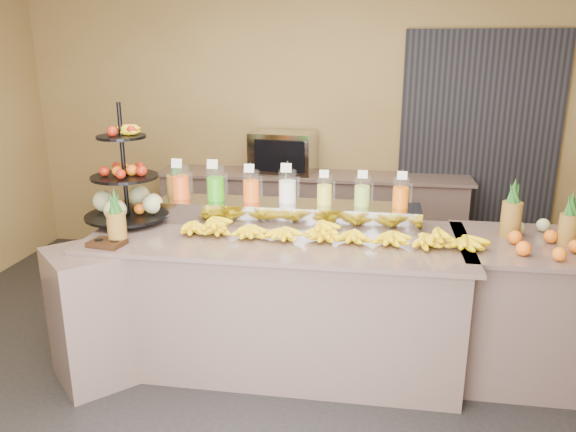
% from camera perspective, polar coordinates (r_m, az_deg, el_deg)
% --- Properties ---
extents(ground, '(6.00, 6.00, 0.00)m').
position_cam_1_polar(ground, '(3.88, -1.72, -16.54)').
color(ground, black).
rests_on(ground, ground).
extents(room_envelope, '(6.04, 5.02, 2.82)m').
position_cam_1_polar(room_envelope, '(4.00, 2.87, 13.09)').
color(room_envelope, olive).
rests_on(room_envelope, ground).
extents(buffet_counter, '(2.75, 1.25, 0.93)m').
position_cam_1_polar(buffet_counter, '(3.90, -2.76, -8.56)').
color(buffet_counter, '#A27E75').
rests_on(buffet_counter, ground).
extents(right_counter, '(1.08, 0.88, 0.93)m').
position_cam_1_polar(right_counter, '(4.10, 23.73, -8.69)').
color(right_counter, '#A27E75').
rests_on(right_counter, ground).
extents(back_ledge, '(3.10, 0.55, 0.93)m').
position_cam_1_polar(back_ledge, '(5.72, 2.40, -0.20)').
color(back_ledge, '#A27E75').
rests_on(back_ledge, ground).
extents(pitcher_tray, '(1.85, 0.30, 0.15)m').
position_cam_1_polar(pitcher_tray, '(3.98, -0.05, 0.32)').
color(pitcher_tray, gray).
rests_on(pitcher_tray, buffet_counter).
extents(juice_pitcher_orange_a, '(0.13, 0.13, 0.31)m').
position_cam_1_polar(juice_pitcher_orange_a, '(4.12, -10.85, 3.20)').
color(juice_pitcher_orange_a, silver).
rests_on(juice_pitcher_orange_a, pitcher_tray).
extents(juice_pitcher_green, '(0.13, 0.14, 0.32)m').
position_cam_1_polar(juice_pitcher_green, '(4.04, -7.37, 3.11)').
color(juice_pitcher_green, silver).
rests_on(juice_pitcher_green, pitcher_tray).
extents(juice_pitcher_orange_b, '(0.12, 0.12, 0.29)m').
position_cam_1_polar(juice_pitcher_orange_b, '(3.98, -3.76, 2.87)').
color(juice_pitcher_orange_b, silver).
rests_on(juice_pitcher_orange_b, pitcher_tray).
extents(juice_pitcher_milk, '(0.13, 0.13, 0.31)m').
position_cam_1_polar(juice_pitcher_milk, '(3.93, -0.06, 2.81)').
color(juice_pitcher_milk, silver).
rests_on(juice_pitcher_milk, pitcher_tray).
extents(juice_pitcher_lemon, '(0.11, 0.11, 0.26)m').
position_cam_1_polar(juice_pitcher_lemon, '(3.90, 3.72, 2.46)').
color(juice_pitcher_lemon, silver).
rests_on(juice_pitcher_lemon, pitcher_tray).
extents(juice_pitcher_lime, '(0.11, 0.12, 0.27)m').
position_cam_1_polar(juice_pitcher_lime, '(3.89, 7.54, 2.33)').
color(juice_pitcher_lime, silver).
rests_on(juice_pitcher_lime, pitcher_tray).
extents(juice_pitcher_orange_c, '(0.11, 0.12, 0.27)m').
position_cam_1_polar(juice_pitcher_orange_c, '(3.89, 11.37, 2.17)').
color(juice_pitcher_orange_c, silver).
rests_on(juice_pitcher_orange_c, pitcher_tray).
extents(banana_heap, '(2.03, 0.18, 0.17)m').
position_cam_1_polar(banana_heap, '(3.67, 3.54, -1.32)').
color(banana_heap, yellow).
rests_on(banana_heap, buffet_counter).
extents(fruit_stand, '(0.73, 0.73, 0.84)m').
position_cam_1_polar(fruit_stand, '(4.13, -15.65, 2.33)').
color(fruit_stand, black).
rests_on(fruit_stand, buffet_counter).
extents(condiment_caddy, '(0.23, 0.19, 0.03)m').
position_cam_1_polar(condiment_caddy, '(3.72, -17.91, -2.63)').
color(condiment_caddy, black).
rests_on(condiment_caddy, buffet_counter).
extents(pineapple_left_a, '(0.12, 0.12, 0.36)m').
position_cam_1_polar(pineapple_left_a, '(3.72, -17.03, -0.71)').
color(pineapple_left_a, brown).
rests_on(pineapple_left_a, buffet_counter).
extents(pineapple_left_b, '(0.16, 0.16, 0.45)m').
position_cam_1_polar(pineapple_left_b, '(4.27, -11.15, 2.52)').
color(pineapple_left_b, brown).
rests_on(pineapple_left_b, buffet_counter).
extents(right_fruit_pile, '(0.45, 0.43, 0.24)m').
position_cam_1_polar(right_fruit_pile, '(3.86, 24.15, -1.68)').
color(right_fruit_pile, brown).
rests_on(right_fruit_pile, right_counter).
extents(oven_warmer, '(0.65, 0.49, 0.41)m').
position_cam_1_polar(oven_warmer, '(5.60, -0.49, 6.49)').
color(oven_warmer, gray).
rests_on(oven_warmer, back_ledge).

